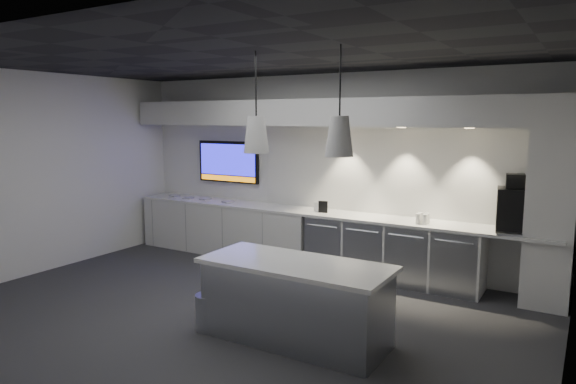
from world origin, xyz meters
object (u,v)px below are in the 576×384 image
Objects in this scene: island at (295,301)px; bin at (208,312)px; wall_tv at (228,162)px; coffee_machine at (514,208)px.

bin is at bearing -164.87° from island.
wall_tv is at bearing 123.54° from bin.
coffee_machine is at bearing -3.02° from wall_tv.
coffee_machine is (4.68, -0.25, -0.36)m from wall_tv.
bin is 0.55× the size of coffee_machine.
wall_tv is 4.16m from island.
wall_tv reaches higher than island.
coffee_machine is (2.70, 2.73, 1.00)m from bin.
wall_tv is 3.10× the size of bin.
wall_tv reaches higher than bin.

